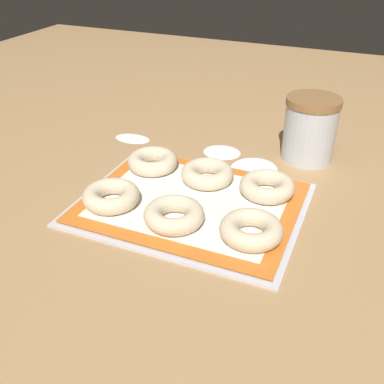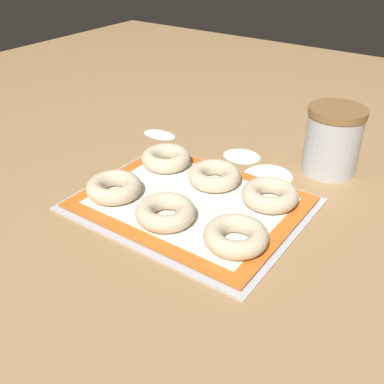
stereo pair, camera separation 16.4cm
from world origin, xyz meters
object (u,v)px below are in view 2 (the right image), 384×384
at_px(bagel_back_center, 216,176).
at_px(baking_tray, 192,202).
at_px(bagel_back_left, 166,158).
at_px(bagel_front_center, 167,213).
at_px(bagel_back_right, 270,195).
at_px(bagel_front_left, 114,187).
at_px(bagel_front_right, 236,236).
at_px(flour_canister, 333,140).

bearing_deg(bagel_back_center, baking_tray, -92.57).
bearing_deg(bagel_back_left, baking_tray, -33.14).
height_order(bagel_front_center, bagel_back_right, same).
xyz_separation_m(bagel_front_left, bagel_front_right, (0.29, 0.00, 0.00)).
bearing_deg(baking_tray, bagel_front_right, -27.46).
relative_size(bagel_back_center, bagel_back_right, 1.00).
bearing_deg(bagel_front_center, bagel_front_right, 4.68).
relative_size(baking_tray, bagel_back_right, 3.89).
bearing_deg(bagel_front_center, bagel_back_center, 90.18).
relative_size(bagel_back_left, bagel_back_right, 1.00).
relative_size(bagel_front_left, bagel_front_right, 1.00).
height_order(bagel_back_center, bagel_back_right, same).
bearing_deg(bagel_front_center, flour_canister, 66.10).
bearing_deg(bagel_back_left, bagel_front_right, -30.26).
distance_m(bagel_front_left, bagel_back_right, 0.32).
relative_size(baking_tray, bagel_back_left, 3.89).
distance_m(bagel_front_right, flour_canister, 0.38).
relative_size(bagel_front_right, bagel_back_left, 1.00).
distance_m(baking_tray, bagel_front_center, 0.09).
bearing_deg(bagel_back_right, baking_tray, -149.03).
height_order(baking_tray, bagel_front_center, bagel_front_center).
bearing_deg(bagel_back_center, bagel_front_right, -47.98).
xyz_separation_m(bagel_front_center, bagel_back_right, (0.13, 0.17, 0.00)).
relative_size(bagel_back_center, flour_canister, 0.75).
xyz_separation_m(baking_tray, bagel_front_left, (-0.14, -0.08, 0.02)).
distance_m(baking_tray, bagel_back_left, 0.16).
height_order(bagel_back_right, flour_canister, flour_canister).
relative_size(bagel_back_right, flour_canister, 0.75).
xyz_separation_m(baking_tray, bagel_front_right, (0.15, -0.08, 0.02)).
distance_m(bagel_front_center, bagel_back_left, 0.23).
bearing_deg(bagel_front_left, bagel_front_center, -4.27).
bearing_deg(bagel_front_left, bagel_back_left, 87.35).
distance_m(baking_tray, bagel_front_right, 0.17).
distance_m(bagel_back_right, flour_canister, 0.23).
bearing_deg(bagel_back_center, bagel_front_left, -132.39).
relative_size(bagel_front_right, flour_canister, 0.75).
distance_m(baking_tray, bagel_front_left, 0.17).
distance_m(bagel_front_center, bagel_back_center, 0.17).
bearing_deg(flour_canister, bagel_front_left, -130.21).
xyz_separation_m(baking_tray, bagel_back_right, (0.14, 0.08, 0.02)).
bearing_deg(bagel_back_right, bagel_front_right, -85.34).
height_order(baking_tray, flour_canister, flour_canister).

